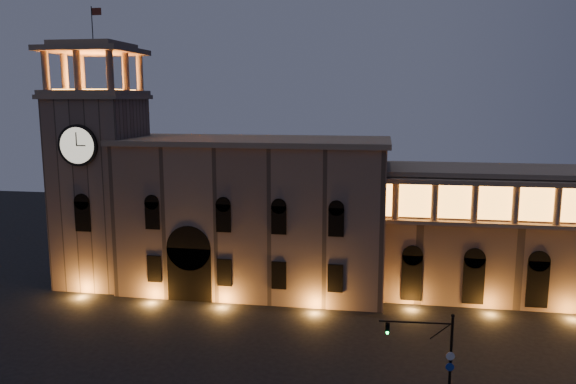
{
  "coord_description": "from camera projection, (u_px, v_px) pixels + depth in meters",
  "views": [
    {
      "loc": [
        12.45,
        -40.47,
        22.1
      ],
      "look_at": [
        2.96,
        16.0,
        12.52
      ],
      "focal_mm": 35.0,
      "sensor_mm": 36.0,
      "label": 1
    }
  ],
  "objects": [
    {
      "name": "government_building",
      "position": [
        254.0,
        214.0,
        65.27
      ],
      "size": [
        30.8,
        12.8,
        17.6
      ],
      "color": "#785F4E",
      "rests_on": "ground"
    },
    {
      "name": "ground",
      "position": [
        219.0,
        377.0,
        45.04
      ],
      "size": [
        160.0,
        160.0,
        0.0
      ],
      "primitive_type": "plane",
      "color": "black",
      "rests_on": "ground"
    },
    {
      "name": "colonnade_wing",
      "position": [
        559.0,
        234.0,
        61.87
      ],
      "size": [
        40.6,
        11.5,
        14.5
      ],
      "color": "brown",
      "rests_on": "ground"
    },
    {
      "name": "traffic_light",
      "position": [
        437.0,
        360.0,
        39.56
      ],
      "size": [
        5.35,
        0.75,
        7.35
      ],
      "rotation": [
        0.0,
        0.0,
        0.06
      ],
      "color": "black",
      "rests_on": "ground"
    },
    {
      "name": "clock_tower",
      "position": [
        101.0,
        180.0,
        66.73
      ],
      "size": [
        9.8,
        9.8,
        32.4
      ],
      "color": "#785F4E",
      "rests_on": "ground"
    }
  ]
}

